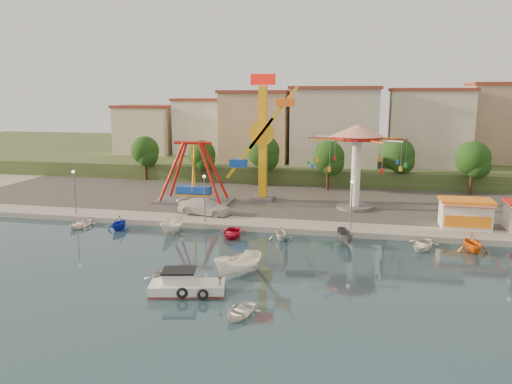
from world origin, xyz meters
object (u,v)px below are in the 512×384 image
(kamikaze_tower, at_px, (265,141))
(skiff, at_px, (239,264))
(van, at_px, (204,207))
(pirate_ship_ride, at_px, (193,174))
(cabin_motorboat, at_px, (186,287))
(rowboat_a, at_px, (165,278))
(wave_swinger, at_px, (357,148))

(kamikaze_tower, height_order, skiff, kamikaze_tower)
(van, bearing_deg, pirate_ship_ride, 36.30)
(kamikaze_tower, height_order, cabin_motorboat, kamikaze_tower)
(pirate_ship_ride, bearing_deg, kamikaze_tower, 17.25)
(pirate_ship_ride, distance_m, skiff, 26.38)
(kamikaze_tower, xyz_separation_m, skiff, (3.01, -26.04, -7.59))
(rowboat_a, bearing_deg, kamikaze_tower, 40.84)
(wave_swinger, distance_m, skiff, 26.35)
(van, bearing_deg, wave_swinger, -61.86)
(wave_swinger, height_order, rowboat_a, wave_swinger)
(kamikaze_tower, xyz_separation_m, rowboat_a, (-2.27, -28.86, -8.12))
(pirate_ship_ride, relative_size, skiff, 2.13)
(van, bearing_deg, skiff, -146.52)
(skiff, height_order, van, van)
(cabin_motorboat, bearing_deg, kamikaze_tower, 76.88)
(wave_swinger, bearing_deg, skiff, -110.35)
(skiff, distance_m, van, 19.08)
(pirate_ship_ride, xyz_separation_m, rowboat_a, (6.67, -26.08, -4.01))
(wave_swinger, distance_m, van, 19.70)
(skiff, relative_size, van, 0.74)
(rowboat_a, relative_size, van, 0.58)
(pirate_ship_ride, height_order, kamikaze_tower, kamikaze_tower)
(pirate_ship_ride, xyz_separation_m, wave_swinger, (20.76, 0.48, 3.80))
(cabin_motorboat, relative_size, van, 0.92)
(wave_swinger, bearing_deg, pirate_ship_ride, -178.68)
(cabin_motorboat, bearing_deg, skiff, 43.99)
(kamikaze_tower, height_order, van, kamikaze_tower)
(pirate_ship_ride, height_order, cabin_motorboat, pirate_ship_ride)
(kamikaze_tower, relative_size, wave_swinger, 1.42)
(kamikaze_tower, relative_size, rowboat_a, 4.45)
(wave_swinger, distance_m, rowboat_a, 31.06)
(cabin_motorboat, relative_size, skiff, 1.25)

